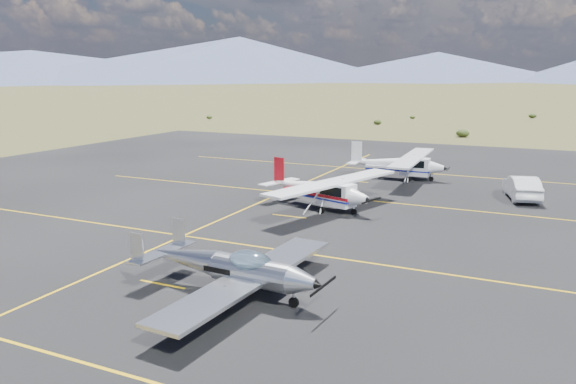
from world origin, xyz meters
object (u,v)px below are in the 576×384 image
Objects in this scene: aircraft_low_wing at (233,268)px; sedan at (522,187)px; aircraft_plain at (398,163)px; aircraft_cessna at (320,188)px.

aircraft_low_wing is 2.15× the size of sedan.
aircraft_plain reaches higher than sedan.
aircraft_plain is at bearing -35.89° from sedan.
aircraft_low_wing is at bearing 53.94° from sedan.
sedan is (8.55, -3.39, -0.42)m from aircraft_plain.
aircraft_cessna is 10.96m from aircraft_plain.
aircraft_cessna is at bearing 102.62° from aircraft_low_wing.
aircraft_low_wing is 0.92× the size of aircraft_plain.
aircraft_cessna is 2.31× the size of sedan.
aircraft_plain is 2.32× the size of sedan.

